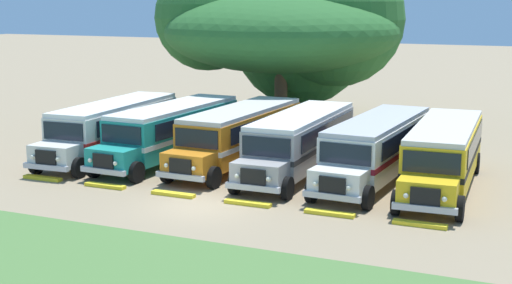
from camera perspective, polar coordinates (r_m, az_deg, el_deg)
name	(u,v)px	position (r m, az deg, el deg)	size (l,w,h in m)	color
ground_plane	(198,207)	(29.36, -4.58, -5.10)	(220.00, 220.00, 0.00)	#937F60
foreground_grass_strip	(67,278)	(22.76, -14.68, -10.35)	(80.00, 9.43, 0.01)	#4C7538
parked_bus_slot_0	(113,126)	(39.11, -11.21, 1.22)	(3.08, 10.89, 2.82)	silver
parked_bus_slot_1	(172,130)	(37.66, -6.64, 0.98)	(3.05, 10.89, 2.82)	teal
parked_bus_slot_2	(240,133)	(36.45, -1.27, 0.71)	(3.01, 10.88, 2.82)	orange
parked_bus_slot_3	(300,140)	(34.73, 3.49, 0.17)	(2.79, 10.85, 2.82)	#9E9993
parked_bus_slot_4	(377,146)	(33.66, 9.49, -0.33)	(3.15, 10.90, 2.82)	silver
parked_bus_slot_5	(444,153)	(32.87, 14.57, -0.81)	(3.15, 10.90, 2.82)	yellow
curb_wheelstop_0	(43,178)	(34.93, -16.46, -2.75)	(2.00, 0.36, 0.15)	yellow
curb_wheelstop_1	(105,186)	(32.85, -11.80, -3.39)	(2.00, 0.36, 0.15)	yellow
curb_wheelstop_2	(173,194)	(31.01, -6.53, -4.10)	(2.00, 0.36, 0.15)	yellow
curb_wheelstop_3	(248,203)	(29.47, -0.65, -4.84)	(2.00, 0.36, 0.15)	yellow
curb_wheelstop_4	(330,213)	(28.27, 5.82, -5.60)	(2.00, 0.36, 0.15)	yellow
curb_wheelstop_5	(420,224)	(27.47, 12.77, -6.34)	(2.00, 0.36, 0.15)	yellow
broad_shade_tree	(291,30)	(48.48, 2.76, 8.83)	(15.76, 15.91, 11.30)	brown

